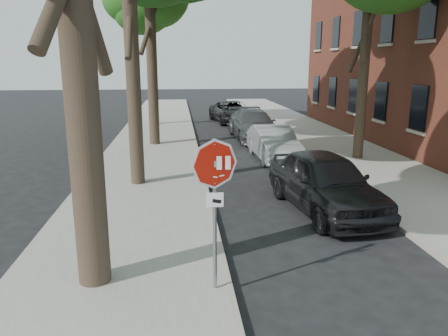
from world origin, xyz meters
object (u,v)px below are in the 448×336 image
object	(u,v)px
car_a	(325,182)
car_b	(274,143)
stop_sign	(215,186)
car_d	(232,112)
tree_far	(151,5)
car_c	(253,125)

from	to	relation	value
car_a	car_b	bearing A→B (deg)	82.69
stop_sign	car_d	xyz separation A→B (m)	(3.03, 22.01, -1.25)
car_b	car_d	size ratio (longest dim) A/B	0.83
tree_far	car_b	bearing A→B (deg)	-63.42
car_a	car_d	size ratio (longest dim) A/B	0.93
stop_sign	car_a	size ratio (longest dim) A/B	0.56
stop_sign	car_b	bearing A→B (deg)	72.55
tree_far	car_a	xyz separation A→B (m)	(5.32, -17.04, -6.42)
car_b	stop_sign	bearing A→B (deg)	-109.83
car_a	car_d	bearing A→B (deg)	83.57
tree_far	car_a	world-z (taller)	tree_far
car_b	car_d	distance (m)	11.51
tree_far	car_d	distance (m)	8.29
car_a	stop_sign	bearing A→B (deg)	-136.19
stop_sign	car_c	size ratio (longest dim) A/B	0.51
tree_far	car_b	distance (m)	13.57
tree_far	stop_sign	bearing A→B (deg)	-84.54
car_a	car_d	distance (m)	17.92
stop_sign	car_c	world-z (taller)	stop_sign
tree_far	car_b	xyz separation A→B (m)	(5.32, -10.64, -6.53)
stop_sign	car_c	distance (m)	15.84
car_a	car_d	world-z (taller)	car_a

